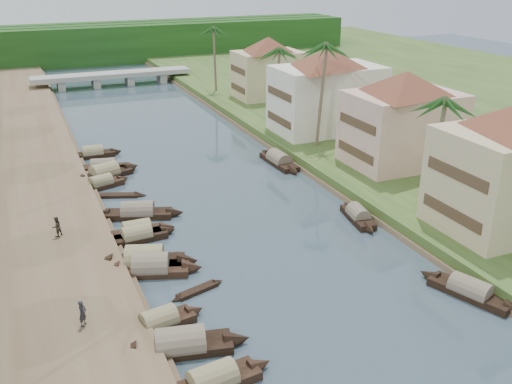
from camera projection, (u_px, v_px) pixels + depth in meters
name	position (u px, v px, depth m)	size (l,w,h in m)	color
ground	(287.00, 271.00, 41.96)	(220.00, 220.00, 0.00)	#364651
left_bank	(39.00, 201.00, 53.03)	(10.00, 180.00, 0.80)	brown
right_bank	(359.00, 153.00, 65.66)	(16.00, 180.00, 1.20)	#2E491D
treeline	(89.00, 44.00, 125.59)	(120.00, 14.00, 8.00)	#17380F
bridge	(112.00, 76.00, 102.61)	(28.00, 4.00, 2.40)	gray
building_mid	(403.00, 117.00, 58.81)	(14.11, 14.11, 9.70)	beige
building_far	(327.00, 89.00, 70.27)	(15.59, 15.59, 10.20)	white
building_distant	(268.00, 67.00, 87.86)	(12.62, 12.62, 9.20)	tan
sampan_2	(213.00, 382.00, 30.36)	(7.45, 2.35, 1.97)	black
sampan_3	(181.00, 345.00, 33.20)	(8.60, 3.43, 2.26)	black
sampan_4	(159.00, 322.00, 35.31)	(6.46, 2.52, 1.85)	black
sampan_5	(145.00, 262.00, 42.38)	(8.33, 4.57, 2.55)	black
sampan_6	(151.00, 268.00, 41.51)	(7.84, 4.21, 2.29)	black
sampan_7	(137.00, 236.00, 46.28)	(6.90, 1.90, 1.87)	black
sampan_8	(137.00, 232.00, 46.92)	(6.65, 1.85, 2.08)	black
sampan_9	(138.00, 213.00, 50.56)	(8.36, 4.27, 2.11)	black
sampan_10	(101.00, 184.00, 57.07)	(6.41, 3.21, 1.80)	black
sampan_11	(105.00, 174.00, 59.72)	(8.09, 4.24, 2.28)	black
sampan_12	(104.00, 167.00, 61.73)	(7.73, 3.04, 1.86)	black
sampan_13	(93.00, 154.00, 65.95)	(6.85, 1.75, 1.91)	black
sampan_14	(470.00, 291.00, 38.60)	(4.10, 7.92, 1.95)	black
sampan_15	(358.00, 216.00, 49.94)	(2.43, 6.79, 1.84)	black
sampan_16	(279.00, 161.00, 63.60)	(2.08, 8.90, 2.16)	black
canoe_1	(197.00, 291.00, 39.26)	(4.33, 1.90, 0.70)	black
canoe_2	(114.00, 196.00, 55.01)	(6.21, 3.08, 0.92)	black
palm_1	(439.00, 103.00, 47.61)	(3.20, 3.20, 10.68)	brown
palm_2	(322.00, 48.00, 62.10)	(3.20, 3.20, 12.98)	brown
palm_3	(276.00, 51.00, 75.05)	(3.20, 3.20, 10.63)	brown
palm_7	(214.00, 30.00, 90.28)	(3.20, 3.20, 11.52)	brown
tree_6	(347.00, 78.00, 75.02)	(4.48, 4.48, 7.52)	#463B28
person_near	(83.00, 313.00, 34.07)	(0.62, 0.40, 1.69)	#25262C
person_far	(57.00, 227.00, 45.14)	(0.80, 0.63, 1.65)	#343025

